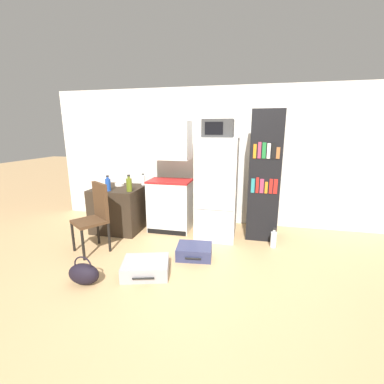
{
  "coord_description": "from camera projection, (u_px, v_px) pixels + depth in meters",
  "views": [
    {
      "loc": [
        0.66,
        -2.64,
        1.68
      ],
      "look_at": [
        -0.11,
        0.85,
        0.82
      ],
      "focal_mm": 24.0,
      "sensor_mm": 36.0,
      "label": 1
    }
  ],
  "objects": [
    {
      "name": "side_table",
      "position": [
        120.0,
        208.0,
        4.42
      ],
      "size": [
        0.78,
        0.76,
        0.74
      ],
      "color": "#2D2319",
      "rests_on": "ground_plane"
    },
    {
      "name": "water_bottle_front",
      "position": [
        273.0,
        239.0,
        3.76
      ],
      "size": [
        0.09,
        0.09,
        0.3
      ],
      "color": "silver",
      "rests_on": "ground_plane"
    },
    {
      "name": "wall_back",
      "position": [
        223.0,
        157.0,
        4.61
      ],
      "size": [
        6.4,
        0.1,
        2.41
      ],
      "color": "silver",
      "rests_on": "ground_plane"
    },
    {
      "name": "handbag",
      "position": [
        84.0,
        274.0,
        2.85
      ],
      "size": [
        0.36,
        0.2,
        0.33
      ],
      "color": "black",
      "rests_on": "ground_plane"
    },
    {
      "name": "suitcase_small_flat",
      "position": [
        146.0,
        267.0,
        3.06
      ],
      "size": [
        0.63,
        0.56,
        0.17
      ],
      "rotation": [
        0.0,
        0.0,
        0.27
      ],
      "color": "#99999E",
      "rests_on": "ground_plane"
    },
    {
      "name": "ground_plane",
      "position": [
        186.0,
        276.0,
        3.03
      ],
      "size": [
        24.0,
        24.0,
        0.0
      ],
      "primitive_type": "plane",
      "color": "tan"
    },
    {
      "name": "microwave",
      "position": [
        218.0,
        128.0,
        3.81
      ],
      "size": [
        0.45,
        0.35,
        0.26
      ],
      "color": "#333333",
      "rests_on": "refrigerator"
    },
    {
      "name": "bottle_blue_soda",
      "position": [
        108.0,
        184.0,
        4.07
      ],
      "size": [
        0.08,
        0.08,
        0.25
      ],
      "color": "#1E47A3",
      "rests_on": "side_table"
    },
    {
      "name": "bowl",
      "position": [
        120.0,
        184.0,
        4.46
      ],
      "size": [
        0.16,
        0.16,
        0.04
      ],
      "color": "silver",
      "rests_on": "side_table"
    },
    {
      "name": "bottle_olive_oil",
      "position": [
        129.0,
        184.0,
        4.02
      ],
      "size": [
        0.09,
        0.09,
        0.27
      ],
      "color": "#566619",
      "rests_on": "side_table"
    },
    {
      "name": "bottle_milk_white",
      "position": [
        143.0,
        180.0,
        4.5
      ],
      "size": [
        0.07,
        0.07,
        0.2
      ],
      "color": "white",
      "rests_on": "side_table"
    },
    {
      "name": "kitchen_hutch",
      "position": [
        170.0,
        182.0,
        4.27
      ],
      "size": [
        0.7,
        0.47,
        1.82
      ],
      "color": "silver",
      "rests_on": "ground_plane"
    },
    {
      "name": "chair",
      "position": [
        95.0,
        212.0,
        3.59
      ],
      "size": [
        0.55,
        0.55,
        0.97
      ],
      "rotation": [
        0.0,
        0.0,
        -0.59
      ],
      "color": "black",
      "rests_on": "ground_plane"
    },
    {
      "name": "suitcase_large_flat",
      "position": [
        195.0,
        251.0,
        3.47
      ],
      "size": [
        0.5,
        0.43,
        0.17
      ],
      "rotation": [
        0.0,
        0.0,
        0.11
      ],
      "color": "navy",
      "rests_on": "ground_plane"
    },
    {
      "name": "bookshelf",
      "position": [
        264.0,
        176.0,
        3.94
      ],
      "size": [
        0.46,
        0.41,
        1.97
      ],
      "color": "black",
      "rests_on": "ground_plane"
    },
    {
      "name": "refrigerator",
      "position": [
        217.0,
        189.0,
        4.03
      ],
      "size": [
        0.61,
        0.66,
        1.58
      ],
      "color": "white",
      "rests_on": "ground_plane"
    }
  ]
}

